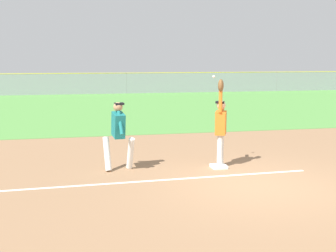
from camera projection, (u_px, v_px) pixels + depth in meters
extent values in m
plane|color=#936D4C|center=(258.00, 185.00, 9.64)|extent=(78.23, 78.23, 0.00)
cube|color=#549342|center=(145.00, 106.00, 25.52)|extent=(51.87, 19.15, 0.01)
cube|color=white|center=(57.00, 187.00, 9.46)|extent=(12.00, 0.52, 0.01)
cube|color=white|center=(219.00, 166.00, 11.14)|extent=(0.39, 0.39, 0.08)
cylinder|color=silver|center=(221.00, 150.00, 11.34)|extent=(0.20, 0.20, 0.85)
cylinder|color=silver|center=(220.00, 151.00, 11.15)|extent=(0.20, 0.20, 0.85)
cube|color=orange|center=(221.00, 123.00, 11.13)|extent=(0.41, 0.51, 0.60)
sphere|color=#DBAD84|center=(221.00, 105.00, 11.06)|extent=(0.30, 0.30, 0.23)
cube|color=black|center=(220.00, 102.00, 11.06)|extent=(0.28, 0.27, 0.05)
cylinder|color=orange|center=(221.00, 100.00, 10.83)|extent=(0.12, 0.12, 0.62)
cylinder|color=orange|center=(222.00, 110.00, 11.30)|extent=(0.33, 0.60, 0.09)
ellipsoid|color=brown|center=(221.00, 86.00, 10.77)|extent=(0.24, 0.31, 0.32)
cylinder|color=white|center=(130.00, 153.00, 10.89)|extent=(0.21, 0.45, 0.85)
cylinder|color=white|center=(107.00, 154.00, 10.85)|extent=(0.21, 0.45, 0.85)
cube|color=#197272|center=(118.00, 125.00, 10.76)|extent=(0.33, 0.56, 0.66)
sphere|color=tan|center=(118.00, 107.00, 10.69)|extent=(0.26, 0.26, 0.23)
cube|color=black|center=(119.00, 104.00, 10.69)|extent=(0.25, 0.23, 0.05)
cylinder|color=#197272|center=(116.00, 121.00, 10.95)|extent=(0.14, 0.41, 0.58)
cylinder|color=#197272|center=(120.00, 123.00, 10.54)|extent=(0.14, 0.41, 0.58)
sphere|color=white|center=(214.00, 77.00, 11.27)|extent=(0.07, 0.07, 0.07)
cube|color=#93999E|center=(126.00, 84.00, 34.65)|extent=(51.87, 0.06, 1.61)
cylinder|color=yellow|center=(126.00, 73.00, 34.52)|extent=(51.87, 0.06, 0.06)
cylinder|color=gray|center=(126.00, 84.00, 34.65)|extent=(0.08, 0.08, 1.61)
cylinder|color=gray|center=(276.00, 82.00, 37.28)|extent=(0.08, 0.08, 1.61)
cube|color=#B21E1E|center=(51.00, 85.00, 36.77)|extent=(4.53, 2.23, 0.55)
cube|color=#2D333D|center=(51.00, 79.00, 36.70)|extent=(2.33, 1.91, 0.40)
cylinder|color=black|center=(69.00, 87.00, 37.93)|extent=(0.61, 0.26, 0.60)
cylinder|color=black|center=(67.00, 89.00, 36.07)|extent=(0.61, 0.26, 0.60)
cylinder|color=black|center=(35.00, 87.00, 37.56)|extent=(0.61, 0.26, 0.60)
cylinder|color=black|center=(31.00, 89.00, 35.70)|extent=(0.61, 0.26, 0.60)
cube|color=#B7B7BC|center=(130.00, 84.00, 37.94)|extent=(4.47, 2.06, 0.55)
cube|color=#2D333D|center=(130.00, 79.00, 37.87)|extent=(2.26, 1.83, 0.40)
cylinder|color=black|center=(145.00, 86.00, 39.15)|extent=(0.61, 0.24, 0.60)
cylinder|color=black|center=(147.00, 88.00, 37.30)|extent=(0.61, 0.24, 0.60)
cylinder|color=black|center=(113.00, 87.00, 38.66)|extent=(0.61, 0.24, 0.60)
cylinder|color=black|center=(114.00, 88.00, 36.81)|extent=(0.61, 0.24, 0.60)
cube|color=#1E6B33|center=(195.00, 84.00, 38.56)|extent=(4.53, 2.24, 0.55)
cube|color=#2D333D|center=(195.00, 78.00, 38.49)|extent=(2.33, 1.91, 0.40)
cylinder|color=black|center=(208.00, 86.00, 39.72)|extent=(0.62, 0.27, 0.60)
cylinder|color=black|center=(213.00, 87.00, 37.85)|extent=(0.62, 0.27, 0.60)
cylinder|color=black|center=(177.00, 86.00, 39.35)|extent=(0.62, 0.27, 0.60)
cylinder|color=black|center=(180.00, 88.00, 37.49)|extent=(0.62, 0.27, 0.60)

